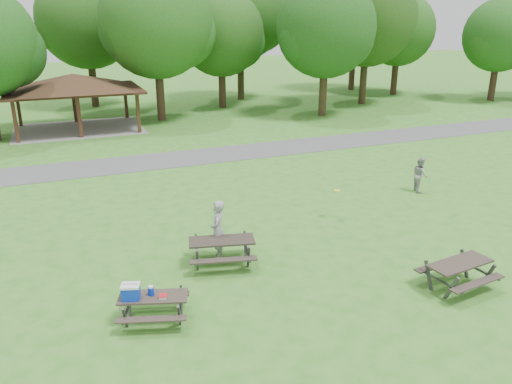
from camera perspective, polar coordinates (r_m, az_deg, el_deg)
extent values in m
plane|color=#367722|center=(15.14, 2.30, -9.86)|extent=(160.00, 160.00, 0.00)
cube|color=#4D4D50|center=(27.56, -9.90, 3.65)|extent=(120.00, 3.20, 0.02)
cube|color=#3C2015|center=(33.88, -25.80, 7.21)|extent=(0.22, 0.22, 2.60)
cube|color=#331F12|center=(39.20, -25.51, 8.69)|extent=(0.22, 0.22, 2.60)
cube|color=#3C1F15|center=(33.85, -19.53, 8.02)|extent=(0.22, 0.22, 2.60)
cube|color=#351B13|center=(39.17, -20.07, 9.40)|extent=(0.22, 0.22, 2.60)
cube|color=#342213|center=(34.22, -13.31, 8.73)|extent=(0.22, 0.22, 2.60)
cube|color=#331D12|center=(39.49, -14.66, 10.02)|extent=(0.22, 0.22, 2.60)
cube|color=#331E14|center=(36.30, -20.07, 10.89)|extent=(8.60, 6.60, 0.16)
pyramid|color=#332114|center=(36.23, -20.18, 11.80)|extent=(7.01, 7.01, 1.00)
cube|color=gray|center=(36.75, -19.59, 6.80)|extent=(8.40, 6.40, 0.03)
sphere|color=#123F12|center=(34.87, -26.39, 14.15)|extent=(4.29, 4.29, 4.29)
cylinder|color=#312016|center=(38.11, -10.89, 11.05)|extent=(0.60, 0.60, 4.02)
sphere|color=#1B4C15|center=(37.72, -11.40, 18.59)|extent=(8.00, 8.00, 8.00)
sphere|color=#1A4E16|center=(38.43, -8.66, 17.56)|extent=(5.20, 5.20, 5.20)
sphere|color=#144012|center=(37.25, -13.79, 17.49)|extent=(4.80, 4.80, 4.80)
cylinder|color=#312015|center=(43.05, -3.88, 11.90)|extent=(0.60, 0.60, 3.43)
sphere|color=#1B4814|center=(42.69, -4.02, 17.68)|extent=(7.00, 7.00, 7.00)
sphere|color=#154B15|center=(43.53, -2.07, 16.83)|extent=(4.55, 4.55, 4.55)
sphere|color=#204B15|center=(42.10, -5.80, 16.89)|extent=(4.20, 4.20, 4.20)
cylinder|color=#302315|center=(39.58, 7.66, 11.35)|extent=(0.60, 0.60, 3.78)
sphere|color=#154413|center=(39.20, 7.98, 18.11)|extent=(7.40, 7.40, 7.40)
sphere|color=#1C4E16|center=(40.33, 9.85, 17.00)|extent=(4.81, 4.81, 4.81)
sphere|color=#164814|center=(38.32, 6.09, 17.33)|extent=(4.44, 4.44, 4.44)
cylinder|color=#2E2114|center=(45.66, 12.15, 12.44)|extent=(0.60, 0.60, 4.20)
sphere|color=#1B3F12|center=(45.35, 12.64, 18.93)|extent=(8.20, 8.20, 8.20)
sphere|color=#1A3E11|center=(46.67, 14.31, 17.81)|extent=(5.33, 5.33, 5.33)
sphere|color=#164D16|center=(44.28, 10.89, 18.24)|extent=(4.92, 4.92, 4.92)
cylinder|color=#2F1F15|center=(52.01, 15.55, 12.65)|extent=(0.60, 0.60, 3.57)
sphere|color=#1C4C15|center=(51.72, 16.00, 17.41)|extent=(6.80, 6.80, 6.80)
sphere|color=#1C4D16|center=(52.93, 17.09, 16.60)|extent=(4.42, 4.42, 4.42)
sphere|color=#184513|center=(50.76, 14.82, 16.90)|extent=(4.08, 4.08, 4.08)
cylinder|color=black|center=(51.30, 25.46, 11.29)|extent=(0.60, 0.60, 3.36)
sphere|color=#174814|center=(51.00, 26.15, 15.80)|extent=(6.40, 6.40, 6.40)
sphere|color=#1D4213|center=(52.29, 26.89, 15.03)|extent=(4.16, 4.16, 4.16)
sphere|color=#1A4714|center=(49.95, 25.21, 15.34)|extent=(3.84, 3.84, 3.84)
cylinder|color=#311E16|center=(45.41, -18.10, 11.85)|extent=(0.60, 0.60, 4.13)
sphere|color=#1D4F16|center=(45.10, -18.81, 18.21)|extent=(8.00, 8.00, 8.00)
sphere|color=#1A4112|center=(45.58, -16.38, 17.44)|extent=(5.20, 5.20, 5.20)
sphere|color=#1D4413|center=(44.81, -20.82, 17.22)|extent=(4.80, 4.80, 4.80)
cylinder|color=#312315|center=(47.25, -1.76, 13.30)|extent=(0.60, 0.60, 4.55)
sphere|color=#1B4A15|center=(46.97, -1.83, 19.89)|extent=(8.40, 8.40, 8.40)
sphere|color=#1D4914|center=(47.95, 0.28, 18.89)|extent=(5.46, 5.46, 5.46)
sphere|color=#164E16|center=(46.22, -3.79, 19.08)|extent=(5.04, 5.04, 5.04)
cylinder|color=#312016|center=(54.48, 10.93, 13.65)|extent=(0.60, 0.60, 4.27)
sphere|color=#214E16|center=(54.22, 11.30, 19.05)|extent=(8.00, 8.00, 8.00)
sphere|color=#1A4614|center=(55.48, 12.70, 18.13)|extent=(5.20, 5.20, 5.20)
sphere|color=#1D4E16|center=(53.20, 9.86, 18.48)|extent=(4.80, 4.80, 4.80)
cube|color=#312923|center=(13.16, -11.69, -11.64)|extent=(1.86, 1.19, 0.05)
cube|color=#332A24|center=(12.84, -11.91, -14.04)|extent=(1.72, 0.78, 0.04)
cube|color=black|center=(13.79, -11.31, -11.43)|extent=(1.72, 0.78, 0.04)
cube|color=#3D3D3F|center=(13.15, -14.73, -13.74)|extent=(0.17, 0.36, 0.75)
cube|color=#464649|center=(13.75, -14.21, -12.09)|extent=(0.17, 0.36, 0.75)
cube|color=#38393B|center=(13.44, -14.47, -12.79)|extent=(0.50, 1.35, 0.05)
cube|color=#3C3B3E|center=(12.97, -8.77, -13.79)|extent=(0.17, 0.36, 0.75)
cube|color=#39393B|center=(13.58, -8.55, -12.12)|extent=(0.17, 0.36, 0.75)
cube|color=#434346|center=(13.26, -8.66, -12.83)|extent=(0.50, 1.35, 0.05)
cube|color=#0D34CA|center=(13.07, -14.11, -11.10)|extent=(0.52, 0.44, 0.34)
cube|color=white|center=(12.97, -14.19, -10.34)|extent=(0.54, 0.47, 0.06)
cylinder|color=silver|center=(12.93, -14.21, -10.08)|extent=(0.37, 0.15, 0.03)
cylinder|color=#0C29B4|center=(13.14, -11.91, -11.05)|extent=(0.20, 0.20, 0.21)
cylinder|color=white|center=(13.08, -11.95, -10.56)|extent=(0.15, 0.15, 0.05)
cube|color=silver|center=(13.00, -10.58, -11.68)|extent=(0.24, 0.24, 0.07)
cube|color=red|center=(12.98, -10.59, -11.53)|extent=(0.25, 0.25, 0.01)
cube|color=black|center=(15.59, -3.94, -5.56)|extent=(2.17, 1.28, 0.06)
cube|color=#312823|center=(15.14, -3.72, -7.77)|extent=(2.04, 0.78, 0.04)
cube|color=#2B251F|center=(16.34, -4.10, -5.63)|extent=(2.04, 0.78, 0.04)
cube|color=#444446|center=(15.36, -6.72, -7.77)|extent=(0.17, 0.43, 0.88)
cube|color=#3F3F41|center=(16.12, -6.82, -6.40)|extent=(0.17, 0.43, 0.88)
cube|color=#3E3E41|center=(15.73, -6.77, -6.96)|extent=(0.47, 1.62, 0.06)
cube|color=#3E3E40|center=(15.46, -0.87, -7.44)|extent=(0.17, 0.43, 0.88)
cube|color=#3D3D3F|center=(16.21, -1.26, -6.09)|extent=(0.17, 0.43, 0.88)
cube|color=#3D3D3F|center=(15.82, -1.07, -6.64)|extent=(0.47, 1.62, 0.06)
cube|color=#2F2822|center=(15.42, 22.29, -7.53)|extent=(2.02, 0.98, 0.05)
cube|color=#322824|center=(15.23, 23.99, -9.49)|extent=(1.96, 0.49, 0.04)
cube|color=#2D2420|center=(15.91, 20.38, -7.71)|extent=(1.96, 0.49, 0.04)
cube|color=#444447|center=(14.85, 21.43, -10.21)|extent=(0.11, 0.41, 0.84)
cube|color=#3C3B3E|center=(15.30, 19.12, -9.01)|extent=(0.11, 0.41, 0.84)
cube|color=#3A3A3C|center=(15.06, 20.27, -9.50)|extent=(0.24, 1.58, 0.05)
cube|color=#434346|center=(15.94, 24.97, -8.63)|extent=(0.11, 0.41, 0.84)
cube|color=#3B3B3D|center=(16.35, 22.71, -7.57)|extent=(0.11, 0.41, 0.84)
cube|color=#3B3B3D|center=(16.13, 23.84, -8.00)|extent=(0.24, 1.58, 0.05)
cylinder|color=yellow|center=(19.17, 9.25, 0.18)|extent=(0.28, 0.28, 0.02)
imported|color=gray|center=(15.97, -4.39, -4.33)|extent=(0.72, 0.84, 1.95)
imported|color=#98989A|center=(23.23, 18.22, 1.89)|extent=(0.79, 0.89, 1.53)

